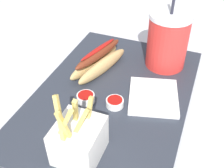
{
  "coord_description": "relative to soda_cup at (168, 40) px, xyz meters",
  "views": [
    {
      "loc": [
        -0.44,
        -0.17,
        0.44
      ],
      "look_at": [
        0.0,
        0.0,
        0.05
      ],
      "focal_mm": 44.46,
      "sensor_mm": 36.0,
      "label": 1
    }
  ],
  "objects": [
    {
      "name": "food_tray",
      "position": [
        -0.16,
        0.08,
        -0.08
      ],
      "size": [
        0.5,
        0.34,
        0.02
      ],
      "primitive_type": "cube",
      "color": "#2D333D",
      "rests_on": "ground_plane"
    },
    {
      "name": "ketchup_cup_1",
      "position": [
        -0.19,
        0.07,
        -0.06
      ],
      "size": [
        0.04,
        0.04,
        0.02
      ],
      "color": "white",
      "rests_on": "food_tray"
    },
    {
      "name": "soda_cup",
      "position": [
        0.0,
        0.0,
        0.0
      ],
      "size": [
        0.1,
        0.1,
        0.25
      ],
      "color": "red",
      "rests_on": "food_tray"
    },
    {
      "name": "ground_plane",
      "position": [
        -0.16,
        0.08,
        -0.1
      ],
      "size": [
        2.4,
        2.4,
        0.02
      ],
      "primitive_type": "cube",
      "color": "silver"
    },
    {
      "name": "ketchup_cup_2",
      "position": [
        -0.2,
        0.13,
        -0.06
      ],
      "size": [
        0.04,
        0.04,
        0.02
      ],
      "color": "white",
      "rests_on": "food_tray"
    },
    {
      "name": "fries_basket",
      "position": [
        -0.33,
        0.08,
        -0.03
      ],
      "size": [
        0.08,
        0.08,
        0.15
      ],
      "color": "white",
      "rests_on": "food_tray"
    },
    {
      "name": "hot_dog_1",
      "position": [
        -0.09,
        0.15,
        -0.05
      ],
      "size": [
        0.18,
        0.1,
        0.07
      ],
      "color": "tan",
      "rests_on": "food_tray"
    },
    {
      "name": "napkin_stack",
      "position": [
        -0.14,
        -0.01,
        -0.07
      ],
      "size": [
        0.14,
        0.13,
        0.01
      ],
      "primitive_type": "cube",
      "rotation": [
        0.0,
        0.0,
        0.26
      ],
      "color": "white",
      "rests_on": "food_tray"
    }
  ]
}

